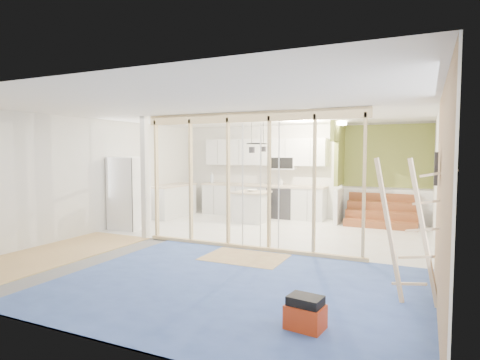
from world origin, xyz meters
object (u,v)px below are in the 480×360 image
at_px(toolbox, 305,314).
at_px(ladder, 411,230).
at_px(island, 251,207).
at_px(fridge, 129,193).

bearing_deg(toolbox, ladder, 61.11).
height_order(toolbox, ladder, ladder).
xyz_separation_m(island, toolbox, (3.02, -5.60, -0.24)).
bearing_deg(toolbox, fridge, 154.14).
bearing_deg(island, ladder, -46.65).
bearing_deg(fridge, island, 38.05).
height_order(island, ladder, ladder).
bearing_deg(toolbox, island, 126.26).
relative_size(island, toolbox, 2.05).
height_order(island, toolbox, island).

